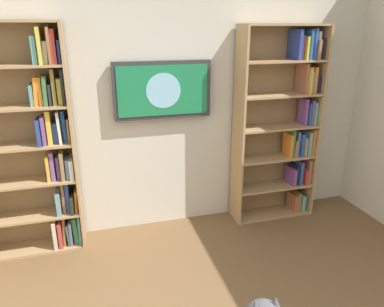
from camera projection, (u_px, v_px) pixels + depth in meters
name	position (u px, v px, depth m)	size (l,w,h in m)	color
wall_back	(155.00, 92.00, 3.38)	(4.52, 0.06, 2.70)	beige
bookshelf_left	(285.00, 124.00, 3.68)	(0.85, 0.28, 1.95)	tan
bookshelf_right	(34.00, 145.00, 3.07)	(0.87, 0.28, 1.97)	tan
wall_mounted_tv	(163.00, 90.00, 3.31)	(0.90, 0.07, 0.52)	#333338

